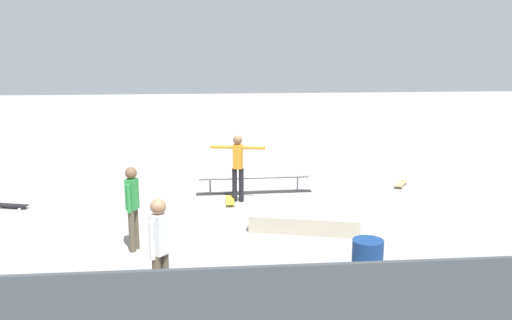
{
  "coord_description": "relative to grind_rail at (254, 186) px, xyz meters",
  "views": [
    {
      "loc": [
        0.68,
        13.6,
        3.87
      ],
      "look_at": [
        -0.55,
        0.27,
        1.0
      ],
      "focal_mm": 37.96,
      "sensor_mm": 36.0,
      "label": 1
    }
  ],
  "objects": [
    {
      "name": "grind_rail",
      "position": [
        0.0,
        0.0,
        0.0
      ],
      "size": [
        3.08,
        0.32,
        0.43
      ],
      "rotation": [
        0.0,
        0.0,
        0.03
      ],
      "color": "black",
      "rests_on": "ground_plane"
    },
    {
      "name": "bystander_white_shirt",
      "position": [
        1.95,
        6.26,
        0.77
      ],
      "size": [
        0.31,
        0.34,
        1.7
      ],
      "rotation": [
        0.0,
        0.0,
        0.87
      ],
      "color": "brown",
      "rests_on": "ground_plane"
    },
    {
      "name": "bystander_green_shirt",
      "position": [
        2.65,
        3.86,
        0.73
      ],
      "size": [
        0.25,
        0.37,
        1.63
      ],
      "rotation": [
        0.0,
        0.0,
        1.26
      ],
      "color": "brown",
      "rests_on": "ground_plane"
    },
    {
      "name": "skate_ledge",
      "position": [
        -0.77,
        3.17,
        -0.01
      ],
      "size": [
        2.34,
        1.03,
        0.35
      ],
      "primitive_type": "cube",
      "rotation": [
        0.0,
        0.0,
        -0.26
      ],
      "color": "#B2A893",
      "rests_on": "ground_plane"
    },
    {
      "name": "skateboard_main",
      "position": [
        0.69,
        0.91,
        -0.11
      ],
      "size": [
        0.27,
        0.8,
        0.09
      ],
      "rotation": [
        0.0,
        0.0,
        1.55
      ],
      "color": "yellow",
      "rests_on": "ground_plane"
    },
    {
      "name": "ground_plane",
      "position": [
        0.55,
        0.23,
        -0.19
      ],
      "size": [
        60.0,
        60.0,
        0.0
      ],
      "primitive_type": "plane",
      "color": "gray"
    },
    {
      "name": "loose_skateboard_black",
      "position": [
        5.94,
        0.84,
        -0.11
      ],
      "size": [
        0.82,
        0.41,
        0.09
      ],
      "rotation": [
        0.0,
        0.0,
        2.86
      ],
      "color": "black",
      "rests_on": "ground_plane"
    },
    {
      "name": "loose_skateboard_natural",
      "position": [
        -4.14,
        -0.31,
        -0.11
      ],
      "size": [
        0.59,
        0.78,
        0.09
      ],
      "rotation": [
        0.0,
        0.0,
        4.15
      ],
      "color": "tan",
      "rests_on": "ground_plane"
    },
    {
      "name": "trash_bin",
      "position": [
        -1.27,
        5.99,
        0.24
      ],
      "size": [
        0.49,
        0.49,
        0.85
      ],
      "primitive_type": "cylinder",
      "color": "navy",
      "rests_on": "ground_plane"
    },
    {
      "name": "skater_main",
      "position": [
        0.48,
        0.75,
        0.79
      ],
      "size": [
        1.34,
        0.38,
        1.69
      ],
      "rotation": [
        0.0,
        0.0,
        6.06
      ],
      "color": "black",
      "rests_on": "ground_plane"
    }
  ]
}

